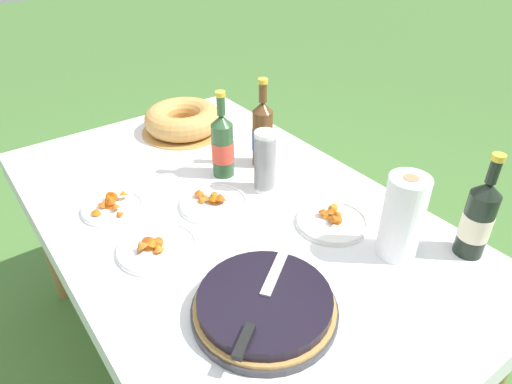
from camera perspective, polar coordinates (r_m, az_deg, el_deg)
name	(u,v)px	position (r m, az deg, el deg)	size (l,w,h in m)	color
ground_plane	(233,358)	(1.98, -2.89, -20.01)	(16.00, 16.00, 0.00)	#4C7A38
garden_table	(227,228)	(1.49, -3.62, -4.49)	(1.64, 1.01, 0.74)	#A87A47
tablecloth	(227,214)	(1.46, -3.70, -2.73)	(1.65, 1.02, 0.10)	white
berry_tart	(265,305)	(1.11, 1.08, -13.97)	(0.35, 0.35, 0.06)	#38383D
serving_knife	(261,304)	(1.07, 0.60, -13.80)	(0.23, 0.32, 0.01)	silver
bundt_cake	(183,120)	(1.93, -9.11, 8.91)	(0.35, 0.35, 0.10)	tan
cup_stack	(265,162)	(1.49, 1.13, 3.81)	(0.07, 0.07, 0.21)	white
cider_bottle_green	(223,145)	(1.58, -4.19, 5.84)	(0.08, 0.08, 0.31)	#2D562D
cider_bottle_amber	(262,134)	(1.63, 0.81, 7.31)	(0.07, 0.07, 0.32)	brown
juice_bottle_red	(478,219)	(1.35, 25.99, -3.04)	(0.08, 0.08, 0.31)	black
snack_plate_near	(112,206)	(1.51, -17.56, -1.68)	(0.20, 0.20, 0.06)	white
snack_plate_left	(332,221)	(1.40, 9.48, -3.55)	(0.22, 0.22, 0.06)	white
snack_plate_right	(156,247)	(1.32, -12.36, -6.70)	(0.23, 0.23, 0.06)	white
snack_plate_far	(213,202)	(1.47, -5.34, -1.27)	(0.22, 0.22, 0.05)	white
paper_towel_roll	(403,217)	(1.27, 17.84, -3.01)	(0.11, 0.11, 0.25)	white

